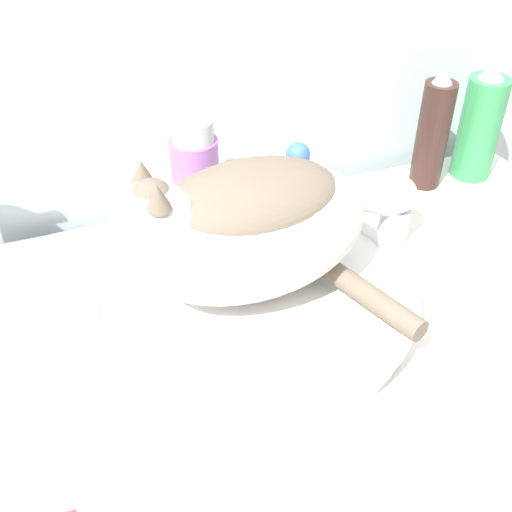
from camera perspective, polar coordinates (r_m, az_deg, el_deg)
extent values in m
cube|color=white|center=(1.19, 2.24, -20.24)|extent=(1.03, 0.55, 0.87)
cylinder|color=silver|center=(0.84, -0.34, -3.69)|extent=(0.41, 0.41, 0.04)
torus|color=silver|center=(0.82, -0.35, -2.69)|extent=(0.43, 0.43, 0.02)
ellipsoid|color=silver|center=(0.77, -0.37, 2.33)|extent=(0.31, 0.21, 0.16)
ellipsoid|color=#6B5B4C|center=(0.74, -0.38, 5.04)|extent=(0.23, 0.17, 0.07)
sphere|color=silver|center=(0.71, -9.04, 2.96)|extent=(0.10, 0.10, 0.10)
sphere|color=#6B5B4C|center=(0.69, -9.25, 4.74)|extent=(0.05, 0.05, 0.05)
cone|color=#6B5B4C|center=(0.70, -10.10, 7.30)|extent=(0.03, 0.03, 0.03)
cone|color=#6B5B4C|center=(0.66, -8.73, 5.21)|extent=(0.03, 0.03, 0.03)
cylinder|color=#6B5B4C|center=(0.79, 8.98, -2.81)|extent=(0.09, 0.19, 0.03)
cylinder|color=silver|center=(0.96, 12.08, 2.57)|extent=(0.04, 0.04, 0.06)
cylinder|color=silver|center=(0.89, 9.97, 4.60)|extent=(0.13, 0.06, 0.09)
sphere|color=silver|center=(0.93, 12.53, 5.37)|extent=(0.05, 0.05, 0.05)
cylinder|color=#93569E|center=(0.95, -5.32, 6.14)|extent=(0.07, 0.07, 0.15)
cylinder|color=#B7B7BC|center=(0.90, -5.66, 11.05)|extent=(0.06, 0.06, 0.03)
cylinder|color=silver|center=(1.01, 3.64, 6.32)|extent=(0.04, 0.04, 0.09)
sphere|color=#3866AD|center=(0.98, 3.76, 9.03)|extent=(0.04, 0.04, 0.04)
cylinder|color=#331E19|center=(1.09, 15.40, 10.27)|extent=(0.05, 0.05, 0.18)
cone|color=#B7B7BC|center=(1.05, 16.33, 15.09)|extent=(0.03, 0.03, 0.02)
cylinder|color=#338C4C|center=(1.14, 19.23, 10.65)|extent=(0.07, 0.07, 0.17)
cone|color=#B7B7BC|center=(1.11, 20.30, 15.11)|extent=(0.04, 0.04, 0.02)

